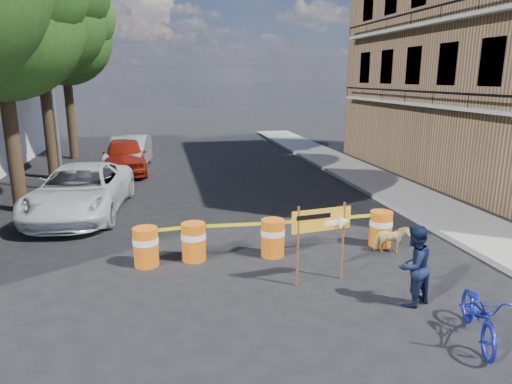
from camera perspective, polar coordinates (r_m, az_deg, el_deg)
name	(u,v)px	position (r m, az deg, el deg)	size (l,w,h in m)	color
ground	(280,285)	(9.66, 3.03, -11.53)	(120.00, 120.00, 0.00)	black
sidewalk_east	(404,195)	(17.21, 18.06, -0.38)	(2.40, 40.00, 0.15)	gray
tree_mid_b	(38,11)	(21.05, -25.58, 19.75)	(5.67, 5.40, 9.62)	#332316
tree_far	(64,35)	(25.88, -22.86, 17.59)	(5.04, 4.80, 8.84)	#332316
streetlamp	(52,72)	(18.28, -24.10, 13.56)	(1.25, 0.18, 8.00)	gray
barrel_far_left	(146,246)	(10.70, -13.61, -6.57)	(0.58, 0.58, 0.90)	#D9590C
barrel_mid_left	(194,241)	(10.81, -7.80, -6.08)	(0.58, 0.58, 0.90)	#D9590C
barrel_mid_right	(273,237)	(10.97, 2.11, -5.65)	(0.58, 0.58, 0.90)	#D9590C
barrel_far_right	(381,228)	(12.04, 15.32, -4.33)	(0.58, 0.58, 0.90)	#D9590C
detour_sign	(328,225)	(9.49, 9.03, -4.15)	(1.31, 0.29, 1.70)	#592D19
pedestrian	(414,266)	(9.07, 19.10, -8.72)	(0.76, 0.59, 1.56)	black
bicycle	(482,290)	(8.28, 26.45, -10.97)	(0.61, 0.92, 1.76)	#1521AD
dog	(391,239)	(11.67, 16.52, -5.68)	(0.37, 0.81, 0.69)	#E1D080
suv_white	(81,190)	(15.21, -21.07, 0.18)	(2.53, 5.48, 1.52)	silver
sedan_red	(125,156)	(21.33, -16.05, 4.40)	(1.83, 4.55, 1.55)	maroon
sedan_silver	(130,153)	(22.21, -15.52, 4.76)	(1.61, 4.62, 1.52)	#A2A5A9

